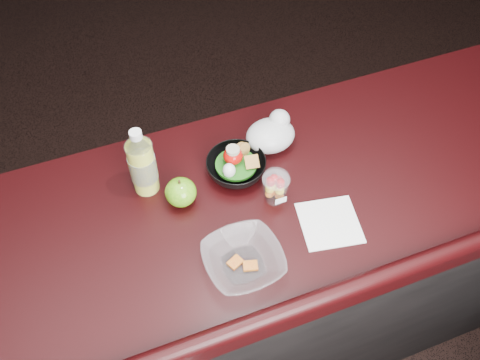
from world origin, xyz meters
name	(u,v)px	position (x,y,z in m)	size (l,w,h in m)	color
room_shell	(374,6)	(0.00, 0.00, 1.83)	(8.00, 8.00, 8.00)	black
counter	(260,279)	(0.00, 0.30, 0.51)	(4.06, 0.71, 1.02)	black
lemonade_bottle	(143,165)	(-0.31, 0.45, 1.12)	(0.08, 0.08, 0.23)	#DCE63B
fruit_cup	(276,186)	(0.02, 0.28, 1.08)	(0.08, 0.08, 0.11)	white
green_apple	(181,192)	(-0.23, 0.37, 1.06)	(0.09, 0.09, 0.09)	#33850F
plastic_bag	(272,133)	(0.09, 0.48, 1.07)	(0.15, 0.12, 0.11)	silver
snack_bowl	(236,166)	(-0.05, 0.41, 1.05)	(0.19, 0.19, 0.10)	black
takeout_bowl	(243,260)	(-0.14, 0.11, 1.04)	(0.21, 0.21, 0.05)	silver
paper_napkin	(329,223)	(0.13, 0.15, 1.02)	(0.16, 0.16, 0.00)	white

